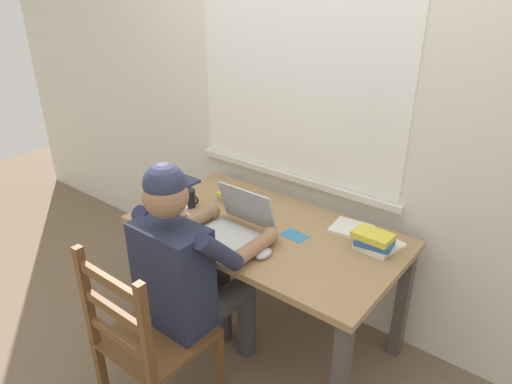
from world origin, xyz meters
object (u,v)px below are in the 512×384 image
computer_mouse (264,254)px  coffee_mug_white (182,216)px  desk (266,243)px  seated_person (190,269)px  coffee_mug_dark (189,198)px  landscape_photo_print (295,235)px  book_stack_side (234,198)px  book_stack_main (373,241)px  wooden_chair (147,341)px  laptop (236,225)px

computer_mouse → coffee_mug_white: bearing=-177.4°
desk → seated_person: (-0.09, -0.46, 0.05)m
computer_mouse → coffee_mug_dark: bearing=167.0°
seated_person → coffee_mug_white: 0.37m
computer_mouse → landscape_photo_print: bearing=88.4°
desk → computer_mouse: 0.28m
computer_mouse → coffee_mug_white: size_ratio=0.88×
landscape_photo_print → book_stack_side: bearing=174.3°
seated_person → book_stack_main: (0.60, 0.61, 0.08)m
wooden_chair → coffee_mug_dark: (-0.40, 0.67, 0.31)m
book_stack_side → landscape_photo_print: (0.48, -0.09, -0.03)m
laptop → desk: bearing=57.7°
laptop → landscape_photo_print: bearing=35.0°
seated_person → book_stack_main: bearing=45.4°
book_stack_side → coffee_mug_dark: bearing=-129.8°
seated_person → computer_mouse: (0.23, 0.24, 0.05)m
coffee_mug_white → coffee_mug_dark: (-0.12, 0.17, -0.00)m
laptop → coffee_mug_dark: 0.41m
book_stack_side → landscape_photo_print: book_stack_side is taller
wooden_chair → coffee_mug_white: 0.65m
book_stack_side → landscape_photo_print: bearing=-11.1°
desk → coffee_mug_white: 0.46m
book_stack_main → seated_person: bearing=-134.6°
laptop → book_stack_side: (-0.24, 0.26, -0.03)m
coffee_mug_dark → wooden_chair: bearing=-59.1°
desk → laptop: bearing=-122.3°
landscape_photo_print → book_stack_main: bearing=23.7°
laptop → coffee_mug_dark: laptop is taller
computer_mouse → book_stack_side: bearing=144.3°
coffee_mug_white → coffee_mug_dark: size_ratio=1.02×
seated_person → book_stack_main: 0.87m
desk → seated_person: size_ratio=1.13×
wooden_chair → coffee_mug_white: (-0.28, 0.50, 0.31)m
laptop → book_stack_main: bearing=25.6°
book_stack_main → book_stack_side: (-0.85, -0.03, -0.02)m
coffee_mug_dark → computer_mouse: bearing=-13.0°
coffee_mug_white → book_stack_side: coffee_mug_white is taller
desk → coffee_mug_dark: (-0.49, -0.07, 0.14)m
wooden_chair → computer_mouse: 0.64m
computer_mouse → coffee_mug_white: (-0.52, -0.02, 0.04)m
wooden_chair → landscape_photo_print: (0.24, 0.77, 0.26)m
wooden_chair → coffee_mug_dark: bearing=120.9°
wooden_chair → landscape_photo_print: size_ratio=7.10×
book_stack_side → laptop: bearing=-47.8°
landscape_photo_print → computer_mouse: bearing=-86.3°
computer_mouse → landscape_photo_print: size_ratio=0.77×
book_stack_main → book_stack_side: bearing=-178.2°
seated_person → coffee_mug_dark: size_ratio=11.01×
wooden_chair → landscape_photo_print: 0.85m
seated_person → computer_mouse: bearing=46.2°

